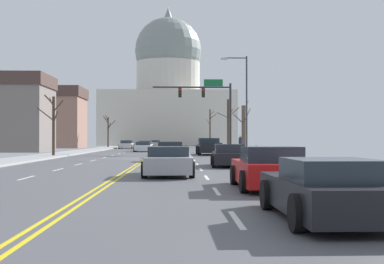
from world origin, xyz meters
The scene contains 24 objects.
ground centered at (0.00, 0.00, 0.02)m, with size 20.00×180.00×0.20m.
signal_gantry centered at (5.46, 12.47, 5.34)m, with size 7.91×0.41×7.32m.
street_lamp_right centered at (7.92, 4.65, 5.08)m, with size 2.28×0.24×8.40m.
capitol_building centered at (0.00, 77.68, 11.76)m, with size 29.56×18.66×31.35m.
pickup_truck_near_00 centered at (5.27, 9.30, 0.70)m, with size 2.42×5.54×1.56m.
sedan_near_01 centered at (1.73, 2.69, 0.55)m, with size 1.99×4.53×1.19m.
sedan_near_02 centered at (1.80, -4.04, 0.61)m, with size 2.13×4.42×1.31m.
sedan_near_03 centered at (5.16, -10.87, 0.57)m, with size 2.07×4.51×1.22m.
sedan_near_04 centered at (2.00, -17.78, 0.57)m, with size 2.08×4.42×1.20m.
sedan_near_05 centered at (5.17, -23.37, 0.60)m, with size 2.07×4.33×1.29m.
sedan_near_06 centered at (5.19, -29.37, 0.55)m, with size 1.99×4.41×1.16m.
sedan_oncoming_00 centered at (-1.69, 20.42, 0.55)m, with size 2.07×4.33×1.15m.
sedan_oncoming_01 centered at (-2.01, 29.41, 0.57)m, with size 2.05×4.42×1.20m.
sedan_oncoming_02 centered at (-5.44, 38.38, 0.58)m, with size 2.12×4.26×1.23m.
sedan_oncoming_03 centered at (-1.67, 51.84, 0.57)m, with size 2.03×4.70×1.20m.
flank_building_00 centered at (-16.60, 19.87, 4.42)m, with size 8.63×7.78×8.74m.
flank_building_01 centered at (-17.89, 43.46, 4.85)m, with size 10.28×8.91×9.60m.
bare_tree_00 centered at (7.84, 49.74, 3.53)m, with size 1.85×2.11×6.61m.
bare_tree_01 centered at (-7.88, 3.40, 2.82)m, with size 2.26×1.12×4.94m.
bare_tree_02 centered at (8.38, 8.14, 2.44)m, with size 1.64×2.50×4.94m.
bare_tree_03 centered at (-8.80, 42.93, 2.84)m, with size 2.06×1.89×5.13m.
bare_tree_04 centered at (8.18, 20.76, 3.23)m, with size 2.49×1.74×5.95m.
pedestrian_00 centered at (7.90, 6.54, 1.07)m, with size 0.35×0.34×1.69m.
bicycle_parked centered at (8.52, 1.50, 0.49)m, with size 0.12×1.77×0.85m.
Camera 1 is at (2.41, -39.01, 1.54)m, focal length 48.16 mm.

